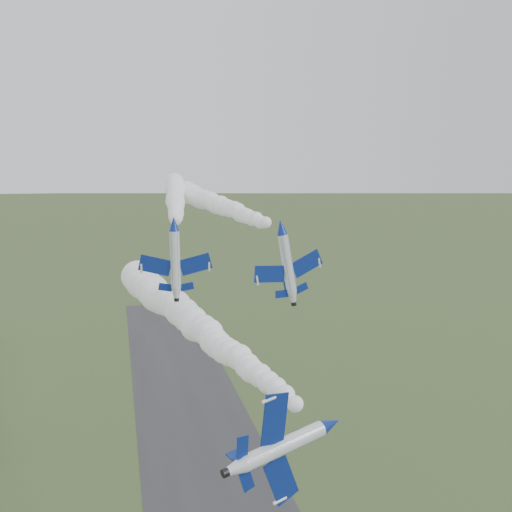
# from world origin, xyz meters

# --- Properties ---
(runway) EXTENTS (24.00, 260.00, 0.04)m
(runway) POSITION_xyz_m (0.00, 30.00, 0.02)
(runway) COLOR #313134
(runway) RESTS_ON ground
(jet_lead) EXTENTS (5.72, 12.99, 10.91)m
(jet_lead) POSITION_xyz_m (5.30, -8.17, 29.07)
(jet_lead) COLOR silver
(smoke_trail_jet_lead) EXTENTS (24.25, 57.53, 5.91)m
(smoke_trail_jet_lead) POSITION_xyz_m (-3.79, 22.85, 31.08)
(smoke_trail_jet_lead) COLOR white
(jet_pair_left) EXTENTS (9.99, 11.82, 2.91)m
(jet_pair_left) POSITION_xyz_m (-6.76, 20.11, 46.11)
(jet_pair_left) COLOR silver
(smoke_trail_jet_pair_left) EXTENTS (13.94, 65.10, 4.45)m
(smoke_trail_jet_pair_left) POSITION_xyz_m (-2.92, 55.53, 47.77)
(smoke_trail_jet_pair_left) COLOR white
(jet_pair_right) EXTENTS (10.91, 13.11, 3.63)m
(jet_pair_right) POSITION_xyz_m (8.59, 20.70, 45.20)
(jet_pair_right) COLOR silver
(smoke_trail_jet_pair_right) EXTENTS (13.11, 54.32, 4.57)m
(smoke_trail_jet_pair_right) POSITION_xyz_m (4.42, 51.09, 46.36)
(smoke_trail_jet_pair_right) COLOR white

